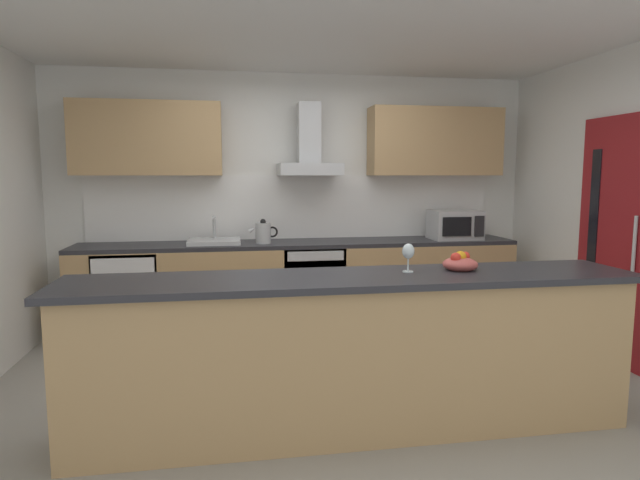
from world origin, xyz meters
name	(u,v)px	position (x,y,z in m)	size (l,w,h in m)	color
ground	(329,391)	(0.00, 0.00, -0.01)	(5.96, 4.78, 0.02)	gray
ceiling	(330,19)	(0.00, 0.00, 2.61)	(5.96, 4.78, 0.02)	white
wall_back	(295,200)	(0.00, 1.95, 1.30)	(5.96, 0.12, 2.60)	white
backsplash_tile	(296,207)	(0.00, 1.88, 1.23)	(4.21, 0.02, 0.66)	white
counter_back	(300,286)	(0.00, 1.57, 0.45)	(4.36, 0.60, 0.90)	tan
counter_island	(355,353)	(0.04, -0.64, 0.49)	(3.45, 0.64, 0.97)	tan
upper_cabinets	(298,140)	(0.00, 1.72, 1.91)	(4.31, 0.32, 0.70)	tan
side_door	(614,240)	(2.46, 0.25, 1.03)	(0.08, 0.85, 2.05)	maroon
oven	(311,285)	(0.11, 1.54, 0.46)	(0.60, 0.62, 0.80)	slate
refrigerator	(130,295)	(-1.65, 1.54, 0.43)	(0.58, 0.60, 0.85)	white
microwave	(455,225)	(1.61, 1.52, 1.05)	(0.50, 0.38, 0.30)	#B7BABC
sink	(214,241)	(-0.85, 1.55, 0.93)	(0.50, 0.40, 0.26)	silver
kettle	(263,233)	(-0.37, 1.51, 1.01)	(0.29, 0.15, 0.24)	#B7BABC
range_hood	(309,153)	(0.11, 1.67, 1.79)	(0.62, 0.45, 0.72)	#B7BABC
wine_glass	(408,252)	(0.39, -0.58, 1.09)	(0.08, 0.08, 0.18)	silver
fruit_bowl	(460,263)	(0.74, -0.56, 1.01)	(0.22, 0.22, 0.13)	#B24C47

